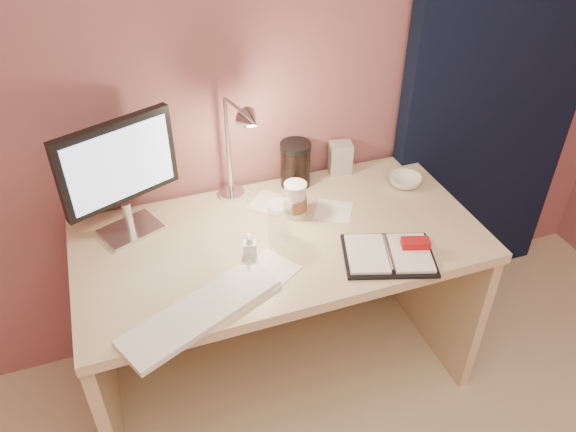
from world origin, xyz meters
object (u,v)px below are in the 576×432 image
object	(u,v)px
coffee_cup	(295,201)
product_box	(340,158)
bowl	(405,181)
lotion_bottle	(250,246)
desk	(274,271)
desk_lamp	(227,148)
planner	(391,254)
dark_jar	(295,166)
clear_cup	(280,222)
keyboard	(201,312)
monitor	(118,170)

from	to	relation	value
coffee_cup	product_box	size ratio (longest dim) A/B	1.04
bowl	lotion_bottle	size ratio (longest dim) A/B	1.30
desk	lotion_bottle	size ratio (longest dim) A/B	14.30
lotion_bottle	desk_lamp	xyz separation A→B (m)	(0.01, 0.27, 0.22)
planner	dark_jar	xyz separation A→B (m)	(-0.15, 0.51, 0.07)
product_box	dark_jar	bearing A→B (deg)	-161.90
coffee_cup	dark_jar	distance (m)	0.20
coffee_cup	clear_cup	xyz separation A→B (m)	(-0.10, -0.11, 0.01)
planner	clear_cup	size ratio (longest dim) A/B	2.38
desk	coffee_cup	xyz separation A→B (m)	(0.09, 0.03, 0.29)
clear_cup	desk_lamp	size ratio (longest dim) A/B	0.34
lotion_bottle	desk_lamp	world-z (taller)	desk_lamp
planner	keyboard	bearing A→B (deg)	-158.08
desk	lotion_bottle	world-z (taller)	lotion_bottle
coffee_cup	clear_cup	bearing A→B (deg)	-130.48
bowl	planner	bearing A→B (deg)	-125.01
coffee_cup	desk_lamp	size ratio (longest dim) A/B	0.32
dark_jar	desk_lamp	size ratio (longest dim) A/B	0.38
coffee_cup	bowl	distance (m)	0.48
keyboard	product_box	xyz separation A→B (m)	(0.70, 0.58, 0.05)
desk_lamp	dark_jar	bearing A→B (deg)	4.73
bowl	dark_jar	xyz separation A→B (m)	(-0.40, 0.15, 0.06)
monitor	clear_cup	size ratio (longest dim) A/B	2.92
desk	clear_cup	size ratio (longest dim) A/B	9.56
product_box	desk_lamp	bearing A→B (deg)	-155.06
keyboard	coffee_cup	world-z (taller)	coffee_cup
dark_jar	planner	bearing A→B (deg)	-73.85
keyboard	dark_jar	bearing A→B (deg)	23.84
keyboard	planner	distance (m)	0.65
desk	desk_lamp	distance (m)	0.52
dark_jar	product_box	bearing A→B (deg)	7.15
desk	planner	size ratio (longest dim) A/B	4.01
monitor	dark_jar	world-z (taller)	monitor
keyboard	bowl	distance (m)	0.99
planner	product_box	xyz separation A→B (m)	(0.05, 0.54, 0.05)
monitor	lotion_bottle	world-z (taller)	monitor
coffee_cup	bowl	xyz separation A→B (m)	(0.47, 0.04, -0.04)
bowl	desk_lamp	bearing A→B (deg)	175.35
planner	lotion_bottle	world-z (taller)	lotion_bottle
bowl	product_box	xyz separation A→B (m)	(-0.20, 0.18, 0.05)
coffee_cup	desk_lamp	distance (m)	0.31
monitor	clear_cup	distance (m)	0.56
coffee_cup	bowl	bearing A→B (deg)	4.71
desk_lamp	keyboard	bearing A→B (deg)	-128.95
bowl	dark_jar	bearing A→B (deg)	159.44
clear_cup	desk_lamp	world-z (taller)	desk_lamp
desk	dark_jar	size ratio (longest dim) A/B	8.61
desk	dark_jar	world-z (taller)	dark_jar
product_box	planner	bearing A→B (deg)	-84.63
planner	lotion_bottle	bearing A→B (deg)	178.95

